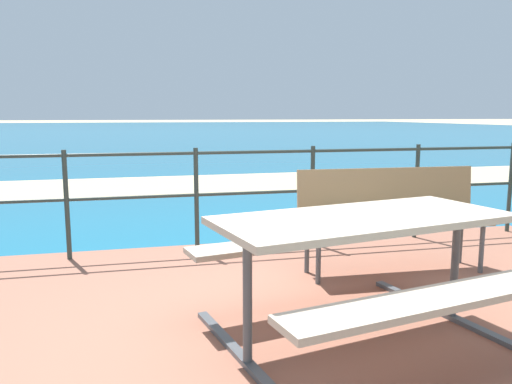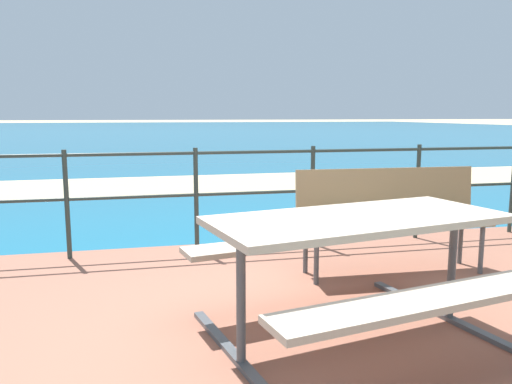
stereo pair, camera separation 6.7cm
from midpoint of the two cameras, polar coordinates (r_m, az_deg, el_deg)
The scene contains 7 objects.
ground_plane at distance 3.03m, azimuth 11.23°, elevation -18.54°, with size 240.00×240.00×0.00m, color tan.
patio_paving at distance 3.02m, azimuth 11.24°, elevation -18.03°, with size 6.40×5.20×0.06m, color #935B47.
sea_water at distance 42.48m, azimuth -11.49°, elevation 6.75°, with size 90.00×90.00×0.01m, color #196B8E.
beach_strip at distance 10.08m, azimuth -6.36°, elevation 0.88°, with size 54.00×2.87×0.01m, color tan.
picnic_table at distance 2.97m, azimuth 12.10°, elevation -5.84°, with size 1.96×1.78×0.75m.
park_bench at distance 4.41m, azimuth 15.33°, elevation -2.03°, with size 1.61×0.47×0.87m.
railing_fence at distance 4.98m, azimuth 0.36°, elevation 0.80°, with size 5.94×0.04×1.01m.
Camera 2 is at (-1.10, -2.45, 1.38)m, focal length 35.49 mm.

